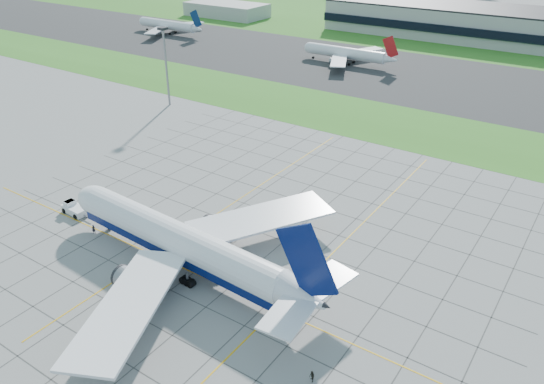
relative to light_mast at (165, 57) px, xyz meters
The scene contains 13 objects.
ground 96.89m from the light_mast, 42.88° to the right, with size 1400.00×1400.00×0.00m, color gray.
grass_median 76.07m from the light_mast, 19.65° to the left, with size 700.00×35.00×0.04m, color #337020.
asphalt_taxiway 107.52m from the light_mast, 48.81° to the left, with size 700.00×75.00×0.04m, color #383838.
grass_far 203.13m from the light_mast, 69.78° to the left, with size 700.00×145.00×0.04m, color #337020.
apron_markings 90.15m from the light_mast, 37.43° to the right, with size 120.00×130.00×0.03m.
service_block 171.09m from the light_mast, 121.83° to the left, with size 50.00×25.00×8.00m, color #B7B7B2.
light_mast is the anchor object (origin of this frame).
airliner 95.04m from the light_mast, 44.86° to the right, with size 61.89×62.59×19.47m.
pushback_tug 75.03m from the light_mast, 62.41° to the right, with size 9.23×3.52×2.55m.
crew_near 82.72m from the light_mast, 57.05° to the right, with size 0.71×0.46×1.94m, color black.
crew_far 127.35m from the light_mast, 37.35° to the right, with size 0.88×0.68×1.81m, color black.
distant_jet_0 120.50m from the light_mast, 133.87° to the left, with size 42.16×42.66×14.08m.
distant_jet_1 87.20m from the light_mast, 73.43° to the left, with size 41.45×42.66×14.08m.
Camera 1 is at (55.61, -58.77, 58.24)m, focal length 35.00 mm.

